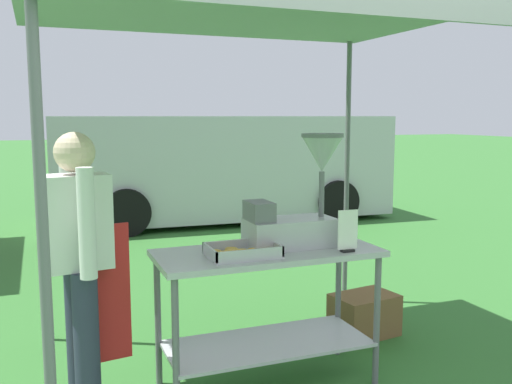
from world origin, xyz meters
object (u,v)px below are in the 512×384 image
at_px(supply_crate, 364,315).
at_px(donut_fryer, 299,204).
at_px(stall_canopy, 262,14).
at_px(vendor, 80,260).
at_px(donut_cart, 268,287).
at_px(donut_tray, 242,253).
at_px(menu_sign, 348,234).
at_px(van_silver, 221,166).

bearing_deg(supply_crate, donut_fryer, -150.56).
bearing_deg(stall_canopy, vendor, -177.22).
distance_m(stall_canopy, donut_cart, 1.66).
bearing_deg(supply_crate, vendor, -168.19).
relative_size(donut_tray, donut_fryer, 0.58).
relative_size(stall_canopy, vendor, 1.73).
bearing_deg(donut_tray, menu_sign, -11.16).
distance_m(donut_cart, donut_fryer, 0.55).
height_order(donut_fryer, van_silver, van_silver).
relative_size(stall_canopy, donut_tray, 6.75).
bearing_deg(vendor, stall_canopy, 2.78).
distance_m(vendor, van_silver, 6.24).
bearing_deg(supply_crate, stall_canopy, -159.01).
distance_m(donut_tray, supply_crate, 1.53).
relative_size(donut_cart, vendor, 0.86).
bearing_deg(supply_crate, menu_sign, -129.54).
height_order(supply_crate, van_silver, van_silver).
distance_m(donut_cart, van_silver, 5.91).
height_order(donut_tray, vendor, vendor).
xyz_separation_m(donut_cart, van_silver, (1.51, 5.71, 0.24)).
bearing_deg(supply_crate, donut_cart, -154.35).
height_order(stall_canopy, donut_fryer, stall_canopy).
height_order(donut_tray, donut_fryer, donut_fryer).
distance_m(menu_sign, vendor, 1.57).
relative_size(menu_sign, supply_crate, 0.49).
bearing_deg(stall_canopy, donut_fryer, -13.60).
distance_m(vendor, supply_crate, 2.29).
xyz_separation_m(stall_canopy, supply_crate, (1.01, 0.39, -2.14)).
bearing_deg(stall_canopy, donut_tray, -137.54).
height_order(stall_canopy, supply_crate, stall_canopy).
height_order(stall_canopy, donut_cart, stall_canopy).
xyz_separation_m(supply_crate, van_silver, (0.50, 5.22, 0.72)).
bearing_deg(donut_tray, supply_crate, 25.21).
bearing_deg(van_silver, menu_sign, -100.30).
relative_size(donut_cart, van_silver, 0.26).
bearing_deg(vendor, van_silver, 65.19).
bearing_deg(van_silver, donut_tray, -106.48).
distance_m(menu_sign, supply_crate, 1.22).
relative_size(menu_sign, vendor, 0.16).
distance_m(donut_cart, supply_crate, 1.22).
height_order(donut_tray, supply_crate, donut_tray).
bearing_deg(donut_cart, donut_fryer, 10.70).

